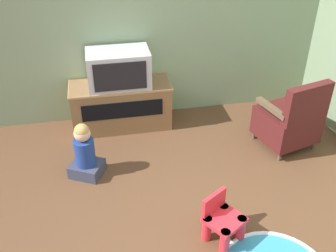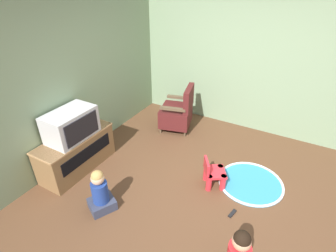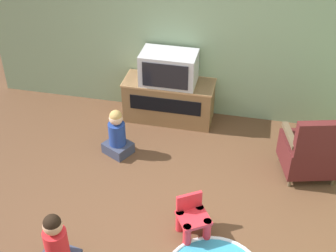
{
  "view_description": "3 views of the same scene",
  "coord_description": "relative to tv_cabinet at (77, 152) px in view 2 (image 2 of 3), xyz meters",
  "views": [
    {
      "loc": [
        -0.63,
        -2.34,
        2.73
      ],
      "look_at": [
        -0.09,
        0.48,
        0.85
      ],
      "focal_mm": 42.0,
      "sensor_mm": 36.0,
      "label": 1
    },
    {
      "loc": [
        -2.55,
        -0.94,
        2.71
      ],
      "look_at": [
        0.13,
        0.57,
        0.88
      ],
      "focal_mm": 28.0,
      "sensor_mm": 36.0,
      "label": 2
    },
    {
      "loc": [
        0.75,
        -3.37,
        3.69
      ],
      "look_at": [
        -0.13,
        0.6,
        0.8
      ],
      "focal_mm": 50.0,
      "sensor_mm": 36.0,
      "label": 3
    }
  ],
  "objects": [
    {
      "name": "remote_control",
      "position": [
        0.29,
        -2.41,
        -0.29
      ],
      "size": [
        0.16,
        0.08,
        0.02
      ],
      "rotation": [
        0.0,
        0.0,
        2.92
      ],
      "color": "black",
      "rests_on": "ground_plane"
    },
    {
      "name": "wall_right",
      "position": [
        2.62,
        -2.26,
        0.97
      ],
      "size": [
        0.12,
        5.27,
        2.54
      ],
      "color": "gray",
      "rests_on": "ground_plane"
    },
    {
      "name": "black_armchair",
      "position": [
        1.84,
        -0.8,
        0.04
      ],
      "size": [
        0.71,
        0.7,
        0.88
      ],
      "rotation": [
        0.0,
        0.0,
        3.4
      ],
      "color": "brown",
      "rests_on": "ground_plane"
    },
    {
      "name": "television",
      "position": [
        -0.0,
        -0.01,
        0.49
      ],
      "size": [
        0.72,
        0.45,
        0.43
      ],
      "color": "#B7B7BC",
      "rests_on": "tv_cabinet"
    },
    {
      "name": "child_watching_center",
      "position": [
        -0.46,
        -0.88,
        -0.03
      ],
      "size": [
        0.41,
        0.39,
        0.63
      ],
      "rotation": [
        0.0,
        0.0,
        -0.48
      ],
      "color": "#33384C",
      "rests_on": "ground_plane"
    },
    {
      "name": "ground_plane",
      "position": [
        0.4,
        -1.89,
        -0.3
      ],
      "size": [
        30.0,
        30.0,
        0.0
      ],
      "primitive_type": "plane",
      "color": "brown"
    },
    {
      "name": "yellow_kid_chair",
      "position": [
        0.68,
        -1.99,
        -0.12
      ],
      "size": [
        0.41,
        0.4,
        0.43
      ],
      "rotation": [
        0.0,
        0.0,
        0.56
      ],
      "color": "red",
      "rests_on": "ground_plane"
    },
    {
      "name": "wall_back",
      "position": [
        0.04,
        0.32,
        0.97
      ],
      "size": [
        5.28,
        0.12,
        2.54
      ],
      "color": "gray",
      "rests_on": "ground_plane"
    },
    {
      "name": "tv_cabinet",
      "position": [
        0.0,
        0.0,
        0.0
      ],
      "size": [
        1.22,
        0.48,
        0.58
      ],
      "color": "brown",
      "rests_on": "ground_plane"
    },
    {
      "name": "play_mat",
      "position": [
        0.98,
        -2.47,
        -0.29
      ],
      "size": [
        0.95,
        0.95,
        0.04
      ],
      "color": "teal",
      "rests_on": "ground_plane"
    }
  ]
}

